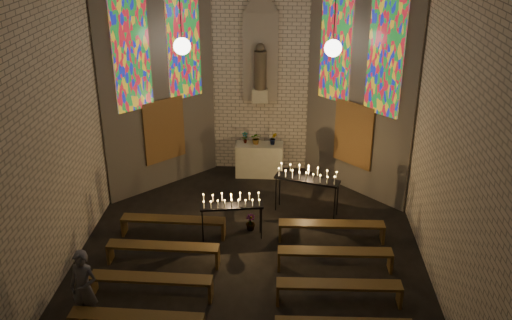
# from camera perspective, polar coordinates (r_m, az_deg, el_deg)

# --- Properties ---
(floor) EXTENTS (12.00, 12.00, 0.00)m
(floor) POSITION_cam_1_polar(r_m,az_deg,el_deg) (12.57, -0.98, -12.28)
(floor) COLOR black
(floor) RESTS_ON ground
(room) EXTENTS (8.22, 12.43, 7.00)m
(room) POSITION_cam_1_polar(r_m,az_deg,el_deg) (13.99, -0.07, 8.61)
(room) COLOR beige
(room) RESTS_ON ground
(altar) EXTENTS (1.40, 0.60, 1.00)m
(altar) POSITION_cam_1_polar(r_m,az_deg,el_deg) (17.04, 0.34, 0.03)
(altar) COLOR beige
(altar) RESTS_ON ground
(flower_vase_left) EXTENTS (0.20, 0.15, 0.34)m
(flower_vase_left) POSITION_cam_1_polar(r_m,az_deg,el_deg) (16.88, -1.12, 2.27)
(flower_vase_left) COLOR #4C723F
(flower_vase_left) RESTS_ON altar
(flower_vase_center) EXTENTS (0.34, 0.30, 0.35)m
(flower_vase_center) POSITION_cam_1_polar(r_m,az_deg,el_deg) (16.80, 0.02, 2.19)
(flower_vase_center) COLOR #4C723F
(flower_vase_center) RESTS_ON altar
(flower_vase_right) EXTENTS (0.23, 0.19, 0.38)m
(flower_vase_right) POSITION_cam_1_polar(r_m,az_deg,el_deg) (16.76, 1.74, 2.16)
(flower_vase_right) COLOR #4C723F
(flower_vase_right) RESTS_ON altar
(aisle_flower_pot) EXTENTS (0.24, 0.24, 0.42)m
(aisle_flower_pot) POSITION_cam_1_polar(r_m,az_deg,el_deg) (14.34, -0.56, -6.25)
(aisle_flower_pot) COLOR #4C723F
(aisle_flower_pot) RESTS_ON ground
(votive_stand_left) EXTENTS (1.55, 0.59, 1.11)m
(votive_stand_left) POSITION_cam_1_polar(r_m,az_deg,el_deg) (13.66, -2.47, -4.32)
(votive_stand_left) COLOR black
(votive_stand_left) RESTS_ON ground
(votive_stand_right) EXTENTS (1.73, 0.88, 1.24)m
(votive_stand_right) POSITION_cam_1_polar(r_m,az_deg,el_deg) (14.76, 5.15, -1.63)
(votive_stand_right) COLOR black
(votive_stand_right) RESTS_ON ground
(pew_left_0) EXTENTS (2.54, 0.41, 0.49)m
(pew_left_0) POSITION_cam_1_polar(r_m,az_deg,el_deg) (14.14, -8.29, -6.11)
(pew_left_0) COLOR #513917
(pew_left_0) RESTS_ON ground
(pew_right_0) EXTENTS (2.54, 0.41, 0.49)m
(pew_right_0) POSITION_cam_1_polar(r_m,az_deg,el_deg) (13.92, 7.56, -6.58)
(pew_right_0) COLOR #513917
(pew_right_0) RESTS_ON ground
(pew_left_1) EXTENTS (2.54, 0.41, 0.49)m
(pew_left_1) POSITION_cam_1_polar(r_m,az_deg,el_deg) (13.14, -9.28, -8.73)
(pew_left_1) COLOR #513917
(pew_left_1) RESTS_ON ground
(pew_right_1) EXTENTS (2.54, 0.41, 0.49)m
(pew_right_1) POSITION_cam_1_polar(r_m,az_deg,el_deg) (12.91, 7.89, -9.30)
(pew_right_1) COLOR #513917
(pew_right_1) RESTS_ON ground
(pew_left_2) EXTENTS (2.54, 0.41, 0.49)m
(pew_left_2) POSITION_cam_1_polar(r_m,az_deg,el_deg) (12.18, -10.46, -11.77)
(pew_left_2) COLOR #513917
(pew_left_2) RESTS_ON ground
(pew_right_2) EXTENTS (2.54, 0.41, 0.49)m
(pew_right_2) POSITION_cam_1_polar(r_m,az_deg,el_deg) (11.93, 8.30, -12.47)
(pew_right_2) COLOR #513917
(pew_right_2) RESTS_ON ground
(pew_left_3) EXTENTS (2.54, 0.41, 0.49)m
(pew_left_3) POSITION_cam_1_polar(r_m,az_deg,el_deg) (11.26, -11.86, -15.31)
(pew_left_3) COLOR #513917
(pew_left_3) RESTS_ON ground
(visitor) EXTENTS (0.65, 0.50, 1.57)m
(visitor) POSITION_cam_1_polar(r_m,az_deg,el_deg) (11.62, -16.81, -12.11)
(visitor) COLOR #50525B
(visitor) RESTS_ON ground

